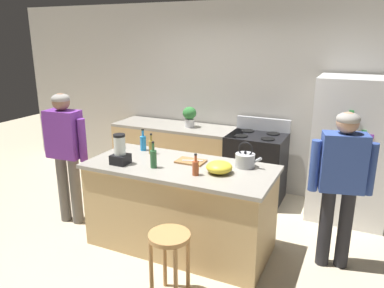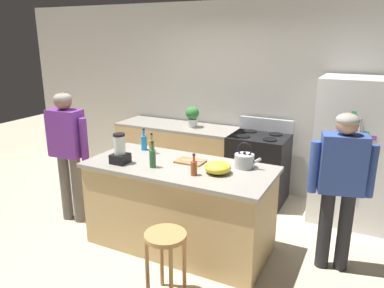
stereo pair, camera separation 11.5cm
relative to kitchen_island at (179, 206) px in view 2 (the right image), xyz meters
The scene contains 19 objects.
ground_plane 0.47m from the kitchen_island, ahead, with size 14.00×14.00×0.00m, color beige.
back_wall 2.14m from the kitchen_island, 90.00° to the left, with size 8.00×0.10×2.70m, color #BCB7AD.
kitchen_island is the anchor object (origin of this frame).
back_counter_run 1.74m from the kitchen_island, 117.30° to the left, with size 2.00×0.64×0.93m.
refrigerator 2.22m from the kitchen_island, 43.41° to the left, with size 0.90×0.73×1.77m.
stove_range 1.58m from the kitchen_island, 75.20° to the left, with size 0.76×0.65×1.11m.
person_by_island_left 1.56m from the kitchen_island, behind, with size 0.60×0.25×1.60m.
person_by_sink_right 1.65m from the kitchen_island, 11.81° to the left, with size 0.59×0.31×1.57m.
bar_stool 0.85m from the kitchen_island, 69.24° to the right, with size 0.36×0.36×0.63m.
potted_plant 1.79m from the kitchen_island, 111.95° to the left, with size 0.20×0.20×0.30m.
blender_appliance 0.86m from the kitchen_island, 159.37° to the right, with size 0.17×0.17×0.32m.
bottle_vinegar 0.75m from the kitchen_island, 155.51° to the left, with size 0.06×0.06×0.24m.
bottle_cooking_sauce 0.63m from the kitchen_island, 34.91° to the right, with size 0.06×0.06×0.22m.
bottle_olive_oil 0.63m from the kitchen_island, 140.02° to the right, with size 0.07×0.07×0.28m.
bottle_soda 0.88m from the kitchen_island, 155.22° to the left, with size 0.07×0.07×0.26m.
mixing_bowl 0.69m from the kitchen_island, ahead, with size 0.26×0.26×0.12m, color yellow.
tea_kettle 0.86m from the kitchen_island, 20.84° to the left, with size 0.28×0.20×0.27m.
cutting_board 0.50m from the kitchen_island, 64.07° to the left, with size 0.30×0.20×0.02m, color #9E6B3D.
chef_knife 0.51m from the kitchen_island, 57.44° to the left, with size 0.22×0.03×0.01m, color #B7BABF.
Camera 2 is at (1.76, -3.18, 2.23)m, focal length 34.75 mm.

